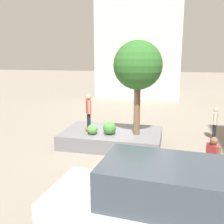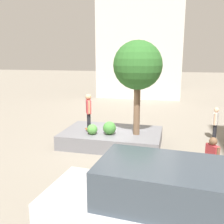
{
  "view_description": "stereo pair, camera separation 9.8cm",
  "coord_description": "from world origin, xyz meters",
  "px_view_note": "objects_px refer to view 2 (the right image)",
  "views": [
    {
      "loc": [
        -2.72,
        10.64,
        4.01
      ],
      "look_at": [
        -0.12,
        -0.37,
        1.54
      ],
      "focal_mm": 40.79,
      "sensor_mm": 36.0,
      "label": 1
    },
    {
      "loc": [
        -2.81,
        10.61,
        4.01
      ],
      "look_at": [
        -0.12,
        -0.37,
        1.54
      ],
      "focal_mm": 40.79,
      "sensor_mm": 36.0,
      "label": 2
    }
  ],
  "objects_px": {
    "plaza_tree": "(138,66)",
    "skateboarder": "(89,110)",
    "bystander_watching": "(212,158)",
    "passerby_with_bag": "(216,121)",
    "sedan_parked": "(152,209)",
    "planter_ledge": "(112,138)",
    "skateboard": "(89,130)"
  },
  "relations": [
    {
      "from": "skateboarder",
      "to": "bystander_watching",
      "type": "xyz_separation_m",
      "value": [
        -4.95,
        2.71,
        -0.75
      ]
    },
    {
      "from": "skateboard",
      "to": "sedan_parked",
      "type": "bearing_deg",
      "value": 119.4
    },
    {
      "from": "skateboard",
      "to": "planter_ledge",
      "type": "bearing_deg",
      "value": -162.09
    },
    {
      "from": "passerby_with_bag",
      "to": "bystander_watching",
      "type": "bearing_deg",
      "value": 80.79
    },
    {
      "from": "plaza_tree",
      "to": "skateboarder",
      "type": "xyz_separation_m",
      "value": [
        2.17,
        0.1,
        -1.95
      ]
    },
    {
      "from": "skateboard",
      "to": "bystander_watching",
      "type": "relative_size",
      "value": 0.49
    },
    {
      "from": "plaza_tree",
      "to": "skateboard",
      "type": "height_order",
      "value": "plaza_tree"
    },
    {
      "from": "passerby_with_bag",
      "to": "skateboard",
      "type": "bearing_deg",
      "value": 21.29
    },
    {
      "from": "plaza_tree",
      "to": "skateboarder",
      "type": "relative_size",
      "value": 2.44
    },
    {
      "from": "planter_ledge",
      "to": "sedan_parked",
      "type": "bearing_deg",
      "value": 110.62
    },
    {
      "from": "skateboarder",
      "to": "bystander_watching",
      "type": "relative_size",
      "value": 1.04
    },
    {
      "from": "skateboarder",
      "to": "passerby_with_bag",
      "type": "bearing_deg",
      "value": -158.71
    },
    {
      "from": "skateboarder",
      "to": "planter_ledge",
      "type": "bearing_deg",
      "value": -162.09
    },
    {
      "from": "sedan_parked",
      "to": "planter_ledge",
      "type": "bearing_deg",
      "value": -69.38
    },
    {
      "from": "plaza_tree",
      "to": "sedan_parked",
      "type": "relative_size",
      "value": 0.91
    },
    {
      "from": "plaza_tree",
      "to": "passerby_with_bag",
      "type": "distance_m",
      "value": 4.97
    },
    {
      "from": "planter_ledge",
      "to": "plaza_tree",
      "type": "xyz_separation_m",
      "value": [
        -1.17,
        0.23,
        3.3
      ]
    },
    {
      "from": "skateboard",
      "to": "passerby_with_bag",
      "type": "xyz_separation_m",
      "value": [
        -5.75,
        -2.24,
        0.23
      ]
    },
    {
      "from": "planter_ledge",
      "to": "plaza_tree",
      "type": "distance_m",
      "value": 3.51
    },
    {
      "from": "planter_ledge",
      "to": "skateboarder",
      "type": "bearing_deg",
      "value": 17.91
    },
    {
      "from": "sedan_parked",
      "to": "passerby_with_bag",
      "type": "relative_size",
      "value": 2.77
    },
    {
      "from": "bystander_watching",
      "to": "passerby_with_bag",
      "type": "height_order",
      "value": "passerby_with_bag"
    },
    {
      "from": "planter_ledge",
      "to": "plaza_tree",
      "type": "bearing_deg",
      "value": 168.99
    },
    {
      "from": "bystander_watching",
      "to": "plaza_tree",
      "type": "bearing_deg",
      "value": -45.33
    },
    {
      "from": "skateboarder",
      "to": "passerby_with_bag",
      "type": "distance_m",
      "value": 6.22
    },
    {
      "from": "planter_ledge",
      "to": "plaza_tree",
      "type": "relative_size",
      "value": 1.1
    },
    {
      "from": "bystander_watching",
      "to": "skateboarder",
      "type": "bearing_deg",
      "value": -28.69
    },
    {
      "from": "plaza_tree",
      "to": "passerby_with_bag",
      "type": "xyz_separation_m",
      "value": [
        -3.58,
        -2.14,
        -2.69
      ]
    },
    {
      "from": "plaza_tree",
      "to": "skateboarder",
      "type": "bearing_deg",
      "value": 2.6
    },
    {
      "from": "plaza_tree",
      "to": "sedan_parked",
      "type": "height_order",
      "value": "plaza_tree"
    },
    {
      "from": "plaza_tree",
      "to": "passerby_with_bag",
      "type": "bearing_deg",
      "value": -149.08
    },
    {
      "from": "skateboard",
      "to": "plaza_tree",
      "type": "bearing_deg",
      "value": -177.4
    }
  ]
}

